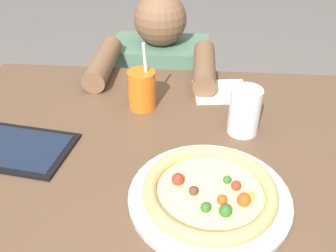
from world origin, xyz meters
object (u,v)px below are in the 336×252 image
object	(u,v)px
pizza_near	(210,193)
diner_seated	(161,117)
water_cup_clear	(245,111)
drink_cup_colored	(142,90)
tablet	(20,149)

from	to	relation	value
pizza_near	diner_seated	size ratio (longest dim) A/B	0.35
water_cup_clear	pizza_near	bearing A→B (deg)	-109.11
drink_cup_colored	tablet	distance (m)	0.35
pizza_near	drink_cup_colored	distance (m)	0.39
diner_seated	pizza_near	bearing A→B (deg)	-77.05
pizza_near	water_cup_clear	distance (m)	0.26
water_cup_clear	drink_cup_colored	bearing A→B (deg)	160.38
drink_cup_colored	diner_seated	distance (m)	0.56
drink_cup_colored	water_cup_clear	size ratio (longest dim) A/B	1.58
pizza_near	water_cup_clear	bearing A→B (deg)	70.89
pizza_near	drink_cup_colored	world-z (taller)	drink_cup_colored
diner_seated	drink_cup_colored	bearing A→B (deg)	-91.21
pizza_near	drink_cup_colored	bearing A→B (deg)	118.33
drink_cup_colored	tablet	xyz separation A→B (m)	(-0.26, -0.22, -0.05)
drink_cup_colored	tablet	size ratio (longest dim) A/B	0.73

